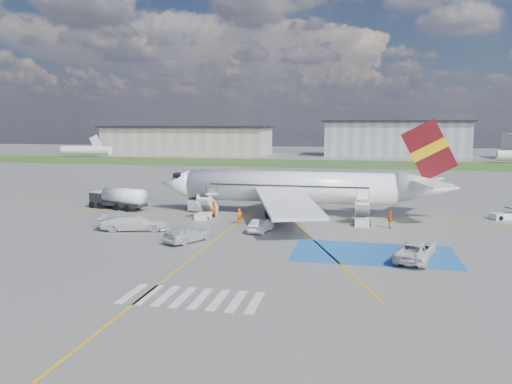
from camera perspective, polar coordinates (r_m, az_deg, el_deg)
ground at (r=49.72m, az=1.53°, el=-5.27°), size 400.00×400.00×0.00m
grass_strip at (r=143.34m, az=8.46°, el=3.21°), size 400.00×30.00×0.01m
taxiway_line_main at (r=61.31m, az=3.57°, el=-2.78°), size 120.00×0.20×0.01m
taxiway_line_cross at (r=41.61m, az=-7.87°, el=-7.94°), size 0.20×60.00×0.01m
taxiway_line_diag at (r=61.31m, az=3.57°, el=-2.78°), size 20.71×56.45×0.01m
staging_box at (r=45.07m, az=13.27°, el=-6.85°), size 14.00×8.00×0.01m
crosswalk at (r=33.40m, az=-7.34°, el=-11.92°), size 9.00×4.00×0.01m
terminal_west at (r=188.83m, az=-7.79°, el=5.83°), size 60.00×22.00×10.00m
terminal_centre at (r=183.05m, az=15.59°, el=5.87°), size 48.00×18.00×12.00m
airliner at (r=62.55m, az=5.23°, el=0.56°), size 36.81×32.95×11.92m
airstairs_fwd at (r=60.16m, az=-5.88°, el=-2.41°), size 1.90×5.20×3.60m
airstairs_aft at (r=57.33m, az=12.03°, el=-3.05°), size 1.90×5.20×3.60m
fuel_tanker at (r=68.62m, az=-15.46°, el=-0.91°), size 8.58×4.33×2.84m
gpu_cart at (r=64.61m, az=-6.79°, el=-1.60°), size 2.28×1.81×1.67m
belt_loader at (r=66.66m, az=27.01°, el=-2.46°), size 4.90×3.13×1.43m
car_silver_a at (r=48.32m, az=-7.79°, el=-4.68°), size 4.01×5.41×1.71m
car_silver_b at (r=52.31m, az=0.58°, el=-3.83°), size 2.12×4.42×1.40m
van_white_a at (r=44.06m, az=17.87°, el=-5.95°), size 3.98×6.10×2.11m
van_white_b at (r=54.46m, az=-13.73°, el=-3.20°), size 5.76×3.30×2.12m
crew_fwd at (r=56.69m, az=-1.90°, el=-2.76°), size 0.74×0.73×1.71m
crew_nose at (r=60.45m, az=-4.88°, el=-2.00°), size 1.17×1.21×1.96m
crew_aft at (r=55.94m, az=15.05°, el=-3.03°), size 0.55×1.18×1.98m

